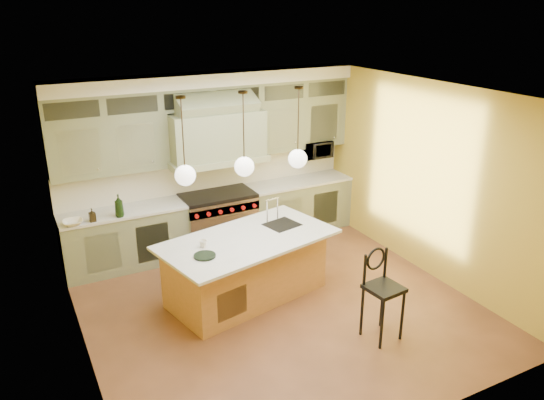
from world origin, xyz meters
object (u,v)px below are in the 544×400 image
range (218,220)px  kitchen_island (247,266)px  microwave (315,149)px  counter_stool (382,289)px

range → kitchen_island: (-0.27, -1.69, -0.01)m
microwave → range: bearing=-176.9°
range → microwave: bearing=3.1°
kitchen_island → microwave: (2.22, 1.80, 0.98)m
range → kitchen_island: 1.72m
counter_stool → microwave: bearing=65.1°
range → counter_stool: counter_stool is taller
kitchen_island → counter_stool: (1.06, -1.63, 0.19)m
microwave → kitchen_island: bearing=-140.9°
counter_stool → microwave: microwave is taller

